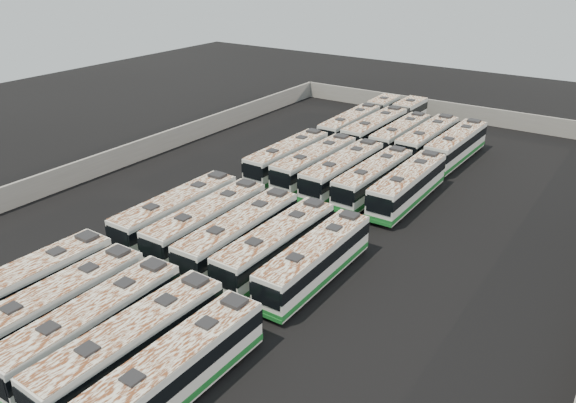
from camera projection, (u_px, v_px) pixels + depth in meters
The scene contains 22 objects.
ground at pixel (304, 221), 46.50m from camera, with size 140.00×140.00×0.00m, color black.
perimeter_wall at pixel (304, 209), 46.04m from camera, with size 45.20×73.20×2.20m.
bus_front_far_left at pixel (23, 289), 34.18m from camera, with size 2.69×11.80×3.31m.
bus_front_left at pixel (56, 307), 32.52m from camera, with size 2.46×11.50×3.24m.
bus_front_center at pixel (93, 325), 30.94m from camera, with size 2.66×11.58×3.25m.
bus_front_right at pixel (132, 345), 29.38m from camera, with size 2.73×11.69×3.28m.
bus_front_far_right at pixel (174, 371), 27.65m from camera, with size 2.50×11.35×3.19m.
bus_midfront_far_left at pixel (177, 212), 44.07m from camera, with size 2.53×11.83×3.33m.
bus_midfront_left at pixel (208, 222), 42.49m from camera, with size 2.71×11.79×3.31m.
bus_midfront_center at pixel (239, 234), 40.65m from camera, with size 2.76×11.89×3.34m.
bus_midfront_right at pixel (277, 245), 39.22m from camera, with size 2.55×11.58×3.26m.
bus_midfront_far_right at pixel (315, 260), 37.46m from camera, with size 2.46×11.33×3.19m.
bus_midback_far_left at pixel (288, 157), 55.69m from camera, with size 2.50×11.55×3.25m.
bus_midback_left at pixel (315, 164), 54.01m from camera, with size 2.70×11.69×3.28m.
bus_midback_center at pixel (343, 171), 52.22m from camera, with size 2.55×11.79×3.32m.
bus_midback_right at pixel (373, 178), 50.69m from camera, with size 2.62×11.46×3.22m.
bus_midback_far_right at pixel (408, 185), 49.04m from camera, with size 2.53×11.82×3.33m.
bus_back_far_left at pixel (362, 120), 67.83m from camera, with size 2.76×17.77×3.21m.
bus_back_left at pixel (387, 124), 66.19m from camera, with size 2.66×18.42×3.34m.
bus_back_center at pixel (400, 136), 62.07m from camera, with size 2.40×11.31×3.18m.
bus_back_right at pixel (427, 140), 60.51m from camera, with size 2.66×11.90×3.34m.
bus_back_far_right at pixel (456, 146), 58.82m from camera, with size 2.80×11.91×3.34m.
Camera 1 is at (22.31, -35.22, 20.68)m, focal length 35.00 mm.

